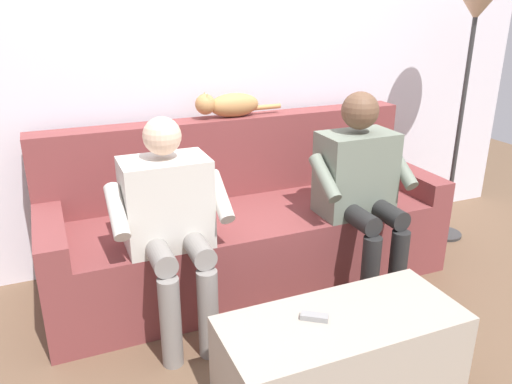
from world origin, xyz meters
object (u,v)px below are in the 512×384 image
person_left_seated (361,182)px  cat_on_backrest (228,105)px  coffee_table (341,354)px  person_right_seated (170,215)px  floor_lamp (474,23)px  remote_gray (314,317)px  couch (246,226)px

person_left_seated → cat_on_backrest: 0.91m
coffee_table → person_left_seated: person_left_seated is taller
person_right_seated → cat_on_backrest: 0.91m
cat_on_backrest → floor_lamp: 1.63m
cat_on_backrest → floor_lamp: floor_lamp is taller
coffee_table → person_right_seated: bearing=-53.1°
coffee_table → remote_gray: bearing=-17.0°
person_right_seated → couch: bearing=-145.1°
couch → floor_lamp: 1.92m
person_right_seated → remote_gray: (-0.42, 0.69, -0.26)m
remote_gray → floor_lamp: size_ratio=0.07×
cat_on_backrest → remote_gray: size_ratio=4.80×
person_left_seated → person_right_seated: bearing=-0.2°
person_left_seated → floor_lamp: bearing=-161.6°
couch → person_left_seated: 0.74m
coffee_table → remote_gray: 0.23m
cat_on_backrest → floor_lamp: size_ratio=0.32×
cat_on_backrest → couch: bearing=91.6°
coffee_table → person_left_seated: 1.02m
coffee_table → person_right_seated: size_ratio=0.94×
couch → coffee_table: size_ratio=2.23×
person_right_seated → floor_lamp: 2.26m
coffee_table → cat_on_backrest: (0.01, -1.35, 0.83)m
couch → person_left_seated: (-0.54, 0.38, 0.34)m
couch → person_left_seated: person_left_seated is taller
coffee_table → person_left_seated: size_ratio=0.91×
couch → remote_gray: (0.12, 1.06, 0.06)m
couch → floor_lamp: floor_lamp is taller
coffee_table → person_right_seated: 1.01m
coffee_table → person_right_seated: person_right_seated is taller
person_left_seated → person_right_seated: 1.08m
person_right_seated → remote_gray: person_right_seated is taller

